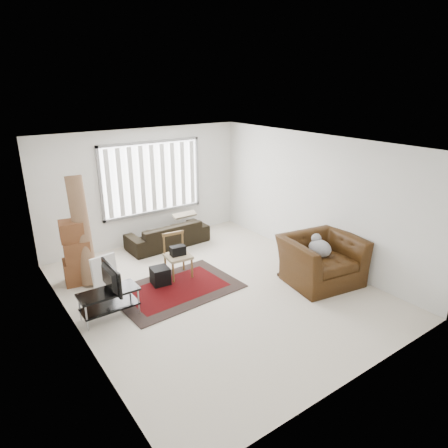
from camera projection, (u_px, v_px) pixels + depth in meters
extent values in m
plane|color=beige|center=(217.00, 290.00, 7.47)|extent=(6.00, 6.00, 0.00)
cube|color=white|center=(216.00, 145.00, 6.56)|extent=(5.00, 6.00, 0.02)
cube|color=white|center=(144.00, 187.00, 9.32)|extent=(5.00, 0.02, 2.70)
cube|color=white|center=(360.00, 290.00, 4.72)|extent=(5.00, 0.02, 2.70)
cube|color=white|center=(71.00, 256.00, 5.65)|extent=(0.02, 6.00, 2.70)
cube|color=white|center=(315.00, 199.00, 8.38)|extent=(0.02, 6.00, 2.70)
cube|color=white|center=(152.00, 178.00, 9.35)|extent=(2.40, 0.01, 1.60)
cube|color=gray|center=(152.00, 178.00, 9.33)|extent=(2.52, 0.06, 1.72)
cube|color=white|center=(153.00, 178.00, 9.30)|extent=(2.40, 0.02, 1.55)
cube|color=black|center=(177.00, 289.00, 7.48)|extent=(2.34, 1.63, 0.02)
cube|color=#450608|center=(177.00, 288.00, 7.48)|extent=(1.84, 1.13, 0.00)
cube|color=black|center=(108.00, 292.00, 6.46)|extent=(0.96, 0.43, 0.04)
cube|color=black|center=(110.00, 307.00, 6.55)|extent=(0.92, 0.40, 0.03)
cylinder|color=#B2B2B7|center=(87.00, 318.00, 6.16)|extent=(0.03, 0.03, 0.48)
cylinder|color=#B2B2B7|center=(139.00, 301.00, 6.63)|extent=(0.03, 0.03, 0.48)
cylinder|color=#B2B2B7|center=(80.00, 307.00, 6.44)|extent=(0.03, 0.03, 0.48)
cylinder|color=#B2B2B7|center=(130.00, 292.00, 6.91)|extent=(0.03, 0.03, 0.48)
imported|color=black|center=(107.00, 279.00, 6.38)|extent=(0.10, 0.78, 0.45)
cube|color=black|center=(160.00, 276.00, 7.62)|extent=(0.36, 0.36, 0.33)
cube|color=brown|center=(78.00, 271.00, 7.70)|extent=(0.58, 0.54, 0.46)
cube|color=brown|center=(77.00, 250.00, 7.54)|extent=(0.52, 0.49, 0.41)
cube|color=brown|center=(71.00, 231.00, 7.42)|extent=(0.48, 0.48, 0.37)
cube|color=silver|center=(104.00, 272.00, 7.48)|extent=(0.51, 0.22, 0.63)
cylinder|color=brown|center=(82.00, 231.00, 7.46)|extent=(0.36, 0.72, 2.09)
imported|color=black|center=(168.00, 231.00, 9.38)|extent=(1.94, 0.88, 0.74)
cube|color=#958361|center=(178.00, 256.00, 7.84)|extent=(0.51, 0.51, 0.05)
cylinder|color=brown|center=(173.00, 273.00, 7.65)|extent=(0.04, 0.04, 0.44)
cylinder|color=brown|center=(192.00, 268.00, 7.84)|extent=(0.04, 0.04, 0.44)
cylinder|color=brown|center=(165.00, 265.00, 7.98)|extent=(0.04, 0.04, 0.44)
cylinder|color=brown|center=(184.00, 261.00, 8.17)|extent=(0.04, 0.04, 0.44)
cube|color=brown|center=(173.00, 233.00, 7.87)|extent=(0.45, 0.08, 0.06)
cube|color=brown|center=(164.00, 244.00, 7.84)|extent=(0.05, 0.05, 0.44)
cube|color=brown|center=(183.00, 241.00, 8.03)|extent=(0.05, 0.05, 0.44)
cube|color=black|center=(178.00, 251.00, 7.80)|extent=(0.31, 0.19, 0.19)
imported|color=#381F0B|center=(321.00, 257.00, 7.63)|extent=(1.57, 1.42, 1.03)
ellipsoid|color=#59595B|center=(322.00, 250.00, 7.58)|extent=(0.34, 0.41, 0.26)
sphere|color=#59595B|center=(316.00, 238.00, 7.69)|extent=(0.19, 0.19, 0.19)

